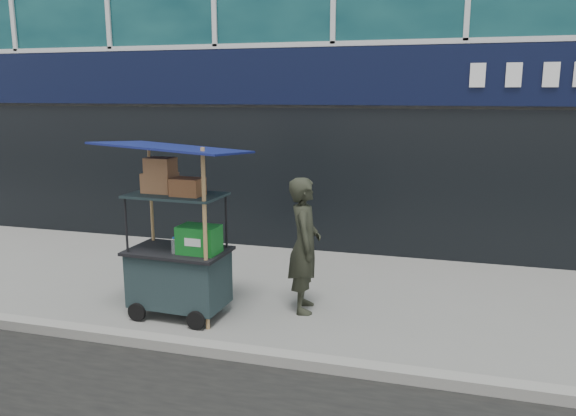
% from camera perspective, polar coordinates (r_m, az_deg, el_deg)
% --- Properties ---
extents(ground, '(80.00, 80.00, 0.00)m').
position_cam_1_polar(ground, '(6.07, -3.46, -14.30)').
color(ground, slate).
rests_on(ground, ground).
extents(curb, '(80.00, 0.18, 0.12)m').
position_cam_1_polar(curb, '(5.87, -4.13, -14.58)').
color(curb, gray).
rests_on(curb, ground).
extents(vendor_cart, '(1.61, 1.18, 2.12)m').
position_cam_1_polar(vendor_cart, '(6.82, -10.99, -4.80)').
color(vendor_cart, '#192A2C').
rests_on(vendor_cart, ground).
extents(vendor_man, '(0.52, 0.68, 1.66)m').
position_cam_1_polar(vendor_man, '(6.84, 1.69, -3.78)').
color(vendor_man, '#25281D').
rests_on(vendor_man, ground).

